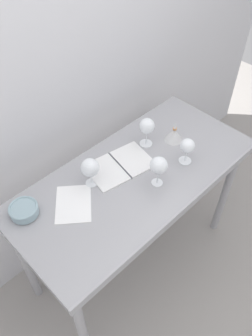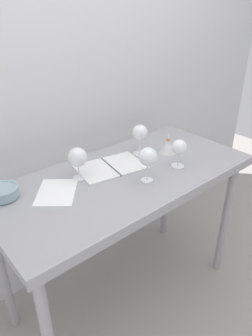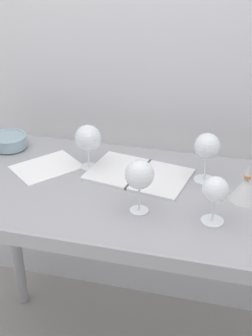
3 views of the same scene
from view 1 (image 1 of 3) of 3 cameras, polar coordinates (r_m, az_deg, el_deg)
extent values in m
plane|color=gray|center=(2.55, 1.13, -14.71)|extent=(6.00, 6.00, 0.00)
cube|color=silver|center=(1.85, -9.49, 15.55)|extent=(3.80, 0.04, 2.60)
cube|color=#98989E|center=(1.83, 1.52, -1.42)|extent=(1.40, 0.64, 0.04)
cube|color=#98989E|center=(1.71, 9.40, -7.33)|extent=(1.40, 0.01, 0.05)
cylinder|color=#98989E|center=(1.92, -7.48, -25.15)|extent=(0.05, 0.05, 0.86)
cylinder|color=#98989E|center=(2.44, 16.40, -3.82)|extent=(0.05, 0.05, 0.86)
cylinder|color=#98989E|center=(2.13, -16.64, -14.80)|extent=(0.05, 0.05, 0.86)
cylinder|color=#98989E|center=(2.61, 7.11, 2.36)|extent=(0.05, 0.05, 0.86)
cylinder|color=white|center=(1.78, 5.24, -2.47)|extent=(0.06, 0.06, 0.00)
cylinder|color=white|center=(1.74, 5.34, -1.46)|extent=(0.01, 0.01, 0.09)
sphere|color=white|center=(1.68, 5.54, 0.45)|extent=(0.09, 0.09, 0.09)
cylinder|color=maroon|center=(1.69, 5.50, 0.08)|extent=(0.06, 0.06, 0.02)
cylinder|color=white|center=(1.78, -5.82, -2.51)|extent=(0.06, 0.06, 0.00)
cylinder|color=white|center=(1.75, -5.91, -1.68)|extent=(0.01, 0.01, 0.07)
sphere|color=white|center=(1.69, -6.11, 0.08)|extent=(0.10, 0.10, 0.10)
cylinder|color=maroon|center=(1.70, -6.06, -0.31)|extent=(0.07, 0.07, 0.03)
cylinder|color=white|center=(1.98, 3.37, 4.15)|extent=(0.08, 0.08, 0.00)
cylinder|color=white|center=(1.95, 3.43, 5.19)|extent=(0.01, 0.01, 0.09)
sphere|color=white|center=(1.90, 3.54, 7.10)|extent=(0.09, 0.09, 0.09)
cylinder|color=#5B161F|center=(1.91, 3.52, 6.74)|extent=(0.06, 0.06, 0.02)
cylinder|color=white|center=(1.91, 9.88, 1.23)|extent=(0.07, 0.07, 0.00)
cylinder|color=white|center=(1.88, 10.03, 2.09)|extent=(0.01, 0.01, 0.08)
sphere|color=white|center=(1.83, 10.32, 3.70)|extent=(0.08, 0.08, 0.08)
cylinder|color=maroon|center=(1.84, 10.26, 3.38)|extent=(0.06, 0.06, 0.02)
cube|color=white|center=(1.82, -3.37, -0.69)|extent=(0.21, 0.26, 0.01)
cube|color=white|center=(1.89, 1.19, 1.53)|extent=(0.21, 0.26, 0.01)
cube|color=#3F3F47|center=(1.85, -1.05, 0.44)|extent=(0.05, 0.23, 0.01)
cube|color=white|center=(1.70, -8.84, -5.95)|extent=(0.28, 0.29, 0.00)
cylinder|color=#4C4C4C|center=(1.72, -16.62, -7.38)|extent=(0.13, 0.13, 0.01)
cylinder|color=#8CA8B2|center=(1.70, -16.80, -6.87)|extent=(0.14, 0.14, 0.04)
torus|color=#8CA8B2|center=(1.68, -16.96, -6.41)|extent=(0.14, 0.14, 0.01)
cone|color=silver|center=(2.00, 8.08, 5.59)|extent=(0.11, 0.11, 0.08)
cylinder|color=#C17F4C|center=(1.97, 8.22, 6.57)|extent=(0.02, 0.02, 0.01)
cone|color=silver|center=(1.96, 8.28, 7.05)|extent=(0.02, 0.02, 0.03)
camera|label=2|loc=(0.60, 27.77, -58.37)|focal=33.16mm
camera|label=3|loc=(1.41, 61.54, -0.03)|focal=51.62mm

